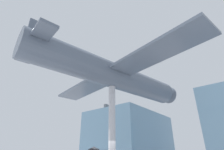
# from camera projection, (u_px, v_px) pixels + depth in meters

# --- Properties ---
(glass_pavilion_left) EXTENTS (8.96, 13.01, 8.39)m
(glass_pavilion_left) POSITION_uv_depth(u_px,v_px,m) (130.00, 140.00, 27.38)
(glass_pavilion_left) COLOR #60849E
(glass_pavilion_left) RESTS_ON ground_plane
(support_pylon_central) EXTENTS (0.49, 0.49, 6.43)m
(support_pylon_central) POSITION_uv_depth(u_px,v_px,m) (112.00, 130.00, 12.10)
(support_pylon_central) COLOR #B7B7BC
(support_pylon_central) RESTS_ON ground_plane
(suspended_airplane) EXTENTS (15.54, 15.12, 2.90)m
(suspended_airplane) POSITION_uv_depth(u_px,v_px,m) (114.00, 76.00, 14.02)
(suspended_airplane) COLOR #4C5666
(suspended_airplane) RESTS_ON support_pylon_central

